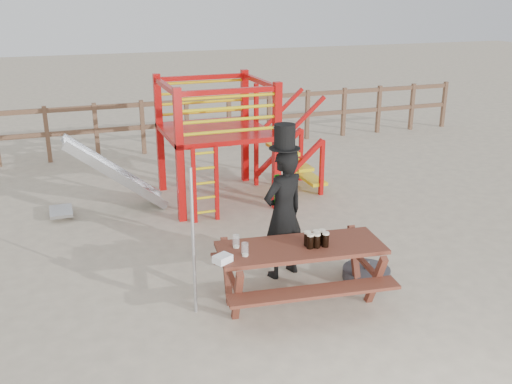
% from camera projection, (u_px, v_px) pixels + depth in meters
% --- Properties ---
extents(ground, '(60.00, 60.00, 0.00)m').
position_uv_depth(ground, '(286.00, 297.00, 6.75)').
color(ground, '#C0B196').
rests_on(ground, ground).
extents(back_fence, '(15.09, 0.09, 1.20)m').
position_uv_depth(back_fence, '(165.00, 120.00, 12.72)').
color(back_fence, brown).
rests_on(back_fence, ground).
extents(playground_fort, '(4.71, 1.84, 2.10)m').
position_uv_depth(playground_fort, '(211.00, 139.00, 9.61)').
color(playground_fort, '#B20C0B').
rests_on(playground_fort, ground).
extents(picnic_table, '(2.01, 1.50, 0.72)m').
position_uv_depth(picnic_table, '(300.00, 267.00, 6.49)').
color(picnic_table, brown).
rests_on(picnic_table, ground).
extents(man_with_hat, '(0.70, 0.57, 1.96)m').
position_uv_depth(man_with_hat, '(283.00, 210.00, 7.02)').
color(man_with_hat, black).
rests_on(man_with_hat, ground).
extents(metal_pole, '(0.04, 0.04, 1.70)m').
position_uv_depth(metal_pole, '(193.00, 243.00, 6.16)').
color(metal_pole, '#B2B2B7').
rests_on(metal_pole, ground).
extents(parasol_base, '(0.60, 0.60, 0.25)m').
position_uv_depth(parasol_base, '(366.00, 273.00, 7.17)').
color(parasol_base, '#353439').
rests_on(parasol_base, ground).
extents(paper_bag, '(0.22, 0.21, 0.08)m').
position_uv_depth(paper_bag, '(223.00, 259.00, 5.99)').
color(paper_bag, white).
rests_on(paper_bag, picnic_table).
extents(stout_pints, '(0.26, 0.17, 0.17)m').
position_uv_depth(stout_pints, '(316.00, 239.00, 6.36)').
color(stout_pints, black).
rests_on(stout_pints, picnic_table).
extents(empty_glasses, '(0.10, 0.31, 0.15)m').
position_uv_depth(empty_glasses, '(240.00, 246.00, 6.23)').
color(empty_glasses, silver).
rests_on(empty_glasses, picnic_table).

